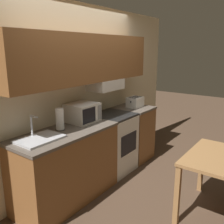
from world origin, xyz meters
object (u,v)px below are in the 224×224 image
microwave (82,113)px  sink_basin (40,138)px  dining_table (216,166)px  toaster (135,102)px  paper_towel_roll (60,119)px  stove_range (113,142)px

microwave → sink_basin: sink_basin is taller
microwave → dining_table: 1.82m
toaster → dining_table: size_ratio=0.30×
sink_basin → paper_towel_roll: (0.38, 0.09, 0.12)m
stove_range → dining_table: (-0.21, -1.62, 0.15)m
sink_basin → dining_table: sink_basin is taller
toaster → dining_table: (-0.84, -1.60, -0.41)m
paper_towel_roll → dining_table: size_ratio=0.29×
sink_basin → stove_range: bearing=0.1°
paper_towel_roll → dining_table: (0.80, -1.70, -0.46)m
sink_basin → dining_table: bearing=-53.7°
microwave → toaster: 1.21m
stove_range → sink_basin: (-1.39, -0.00, 0.49)m
stove_range → toaster: 0.84m
stove_range → sink_basin: size_ratio=1.87×
toaster → sink_basin: (-2.02, 0.02, -0.07)m
toaster → sink_basin: sink_basin is taller
toaster → sink_basin: size_ratio=0.57×
dining_table → stove_range: bearing=82.6°
stove_range → dining_table: stove_range is taller
microwave → paper_towel_roll: 0.44m
toaster → paper_towel_roll: paper_towel_roll is taller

